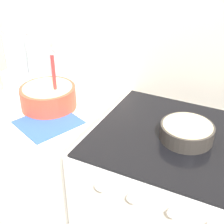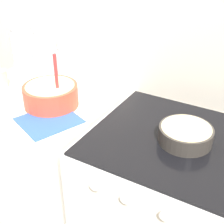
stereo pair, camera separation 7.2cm
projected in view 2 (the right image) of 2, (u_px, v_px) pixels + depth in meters
wall_back at (136, 30)px, 1.56m from camera, size 4.57×0.05×2.40m
countertop_cabinet at (45, 162)px, 1.85m from camera, size 0.79×0.65×0.89m
stove at (170, 214)px, 1.51m from camera, size 0.75×0.67×0.89m
mixing_bowl at (51, 94)px, 1.51m from camera, size 0.27×0.27×0.27m
baking_pan at (186, 134)px, 1.26m from camera, size 0.22×0.22×0.07m
storage_jar_left at (24, 52)px, 1.87m from camera, size 0.14×0.14×0.26m
storage_jar_middle at (46, 57)px, 1.79m from camera, size 0.13×0.13×0.27m
storage_jar_right at (70, 67)px, 1.73m from camera, size 0.14×0.14×0.21m
tin_can at (1, 79)px, 1.70m from camera, size 0.07×0.07×0.09m
recipe_page at (49, 120)px, 1.41m from camera, size 0.30×0.32×0.01m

